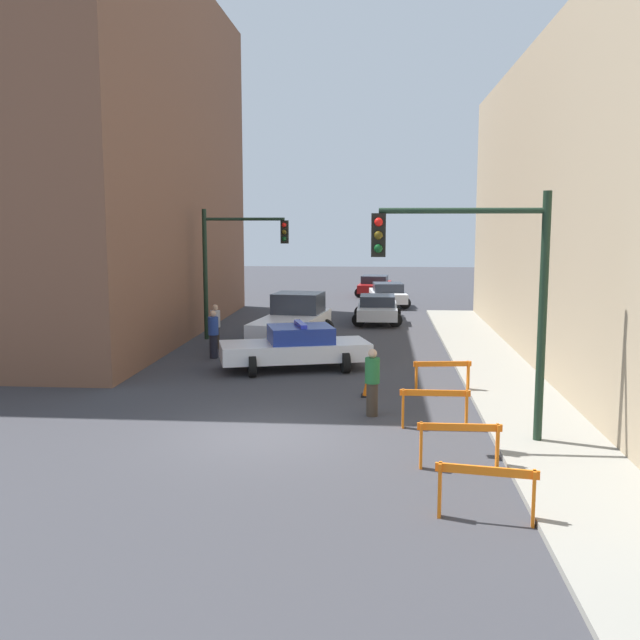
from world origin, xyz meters
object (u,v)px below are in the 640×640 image
at_px(traffic_light_far, 232,255).
at_px(barrier_corner, 442,372).
at_px(barrier_mid, 459,438).
at_px(parked_car_far, 375,285).
at_px(barrier_back, 435,402).
at_px(traffic_cone, 368,385).
at_px(pedestrian_corner, 216,326).
at_px(police_car, 296,347).
at_px(barrier_front, 486,484).
at_px(white_truck, 293,320).
at_px(parked_car_mid, 388,294).
at_px(parked_car_near, 377,308).
at_px(pedestrian_sidewalk, 372,381).
at_px(pedestrian_crossing, 213,334).
at_px(traffic_light_near, 486,279).

bearing_deg(traffic_light_far, barrier_corner, -48.28).
bearing_deg(barrier_mid, parked_car_far, 93.27).
relative_size(barrier_back, traffic_cone, 2.44).
relative_size(traffic_light_far, barrier_mid, 3.25).
bearing_deg(pedestrian_corner, traffic_light_far, -102.40).
relative_size(pedestrian_corner, barrier_corner, 1.04).
height_order(police_car, barrier_front, police_car).
bearing_deg(white_truck, parked_car_mid, 81.42).
relative_size(traffic_light_far, barrier_corner, 3.26).
distance_m(white_truck, parked_car_near, 6.85).
xyz_separation_m(police_car, traffic_cone, (2.35, -3.39, -0.41)).
xyz_separation_m(police_car, barrier_back, (3.92, -6.29, -0.11)).
relative_size(traffic_light_far, pedestrian_sidewalk, 3.13).
relative_size(pedestrian_crossing, pedestrian_sidewalk, 1.00).
xyz_separation_m(barrier_front, barrier_corner, (0.04, 8.50, 0.00)).
xyz_separation_m(pedestrian_sidewalk, traffic_cone, (-0.14, 1.96, -0.54)).
distance_m(traffic_light_far, parked_car_mid, 13.85).
relative_size(pedestrian_sidewalk, barrier_mid, 1.04).
distance_m(traffic_light_far, parked_car_far, 18.60).
distance_m(parked_car_near, traffic_cone, 14.28).
height_order(parked_car_near, pedestrian_corner, pedestrian_corner).
xyz_separation_m(parked_car_near, barrier_back, (1.38, -17.18, -0.06)).
xyz_separation_m(parked_car_near, pedestrian_crossing, (-5.62, -9.24, 0.19)).
bearing_deg(traffic_light_far, traffic_light_near, -58.25).
height_order(pedestrian_crossing, barrier_mid, pedestrian_crossing).
bearing_deg(parked_car_near, parked_car_far, 91.16).
height_order(police_car, barrier_back, police_car).
distance_m(police_car, white_truck, 4.91).
relative_size(white_truck, barrier_corner, 3.53).
bearing_deg(pedestrian_sidewalk, barrier_corner, -154.62).
distance_m(traffic_light_far, pedestrian_corner, 3.34).
relative_size(traffic_light_near, pedestrian_corner, 3.13).
bearing_deg(traffic_light_far, pedestrian_crossing, -88.18).
height_order(traffic_light_far, barrier_back, traffic_light_far).
height_order(barrier_front, barrier_back, same).
xyz_separation_m(pedestrian_sidewalk, barrier_back, (1.44, -0.94, -0.24)).
bearing_deg(pedestrian_sidewalk, police_car, -92.02).
xyz_separation_m(parked_car_mid, pedestrian_corner, (-6.52, -14.20, 0.19)).
height_order(traffic_light_far, pedestrian_sidewalk, traffic_light_far).
bearing_deg(traffic_light_near, parked_car_near, 97.13).
distance_m(pedestrian_crossing, barrier_back, 10.58).
xyz_separation_m(parked_car_far, barrier_corner, (2.04, -26.06, -0.06)).
bearing_deg(barrier_front, barrier_mid, 93.83).
height_order(barrier_mid, barrier_back, same).
bearing_deg(police_car, traffic_light_near, -162.87).
height_order(parked_car_mid, barrier_front, parked_car_mid).
bearing_deg(pedestrian_sidewalk, barrier_back, 119.86).
bearing_deg(traffic_light_far, barrier_back, -59.10).
height_order(white_truck, pedestrian_corner, white_truck).
bearing_deg(parked_car_near, pedestrian_crossing, -121.12).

